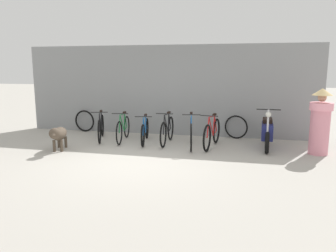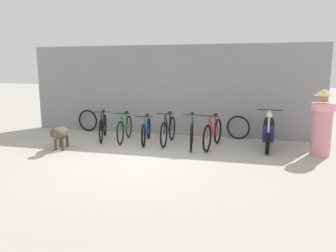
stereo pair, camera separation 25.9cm
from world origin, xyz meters
The scene contains 13 objects.
ground_plane centered at (0.00, 0.00, 0.00)m, with size 60.00×60.00×0.00m, color #ADA89E.
shop_wall_back centered at (0.00, 3.15, 1.38)m, with size 9.15×0.20×2.75m.
bicycle_0 centered at (-1.65, 1.89, 0.36)m, with size 0.65×1.61×0.87m.
bicycle_1 centered at (-0.95, 1.86, 0.35)m, with size 0.46×1.60×0.85m.
bicycle_2 centered at (-0.29, 1.82, 0.33)m, with size 0.48×1.66×0.80m.
bicycle_3 centered at (0.34, 1.83, 0.37)m, with size 0.46×1.65×0.89m.
bicycle_4 centered at (1.04, 1.64, 0.38)m, with size 0.46×1.76×0.92m.
bicycle_5 centered at (1.59, 1.70, 0.37)m, with size 0.46×1.70×0.90m.
motorcycle centered at (2.99, 1.96, 0.42)m, with size 0.58×1.84×1.07m.
stray_dog centered at (-2.15, 0.47, 0.42)m, with size 0.55×1.23×0.64m.
person_in_robes centered at (4.17, 1.57, 0.81)m, with size 0.57×0.57×1.59m.
spare_tire_left centered at (2.18, 2.90, 0.35)m, with size 0.68×0.22×0.70m.
spare_tire_right centered at (-2.68, 2.90, 0.35)m, with size 0.71×0.12×0.71m.
Camera 1 is at (2.35, -6.79, 2.08)m, focal length 35.00 mm.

